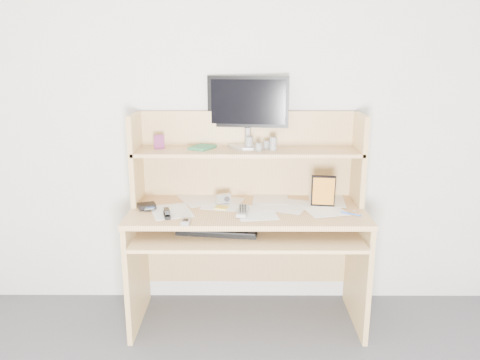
{
  "coord_description": "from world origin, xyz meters",
  "views": [
    {
      "loc": [
        -0.03,
        -1.18,
        1.63
      ],
      "look_at": [
        -0.04,
        1.43,
        0.94
      ],
      "focal_mm": 35.0,
      "sensor_mm": 36.0,
      "label": 1
    }
  ],
  "objects_px": {
    "keyboard": "(218,230)",
    "game_case": "(323,191)",
    "monitor": "(248,109)",
    "desk": "(247,213)",
    "tv_remote": "(243,211)"
  },
  "relations": [
    {
      "from": "keyboard",
      "to": "monitor",
      "type": "bearing_deg",
      "value": 74.18
    },
    {
      "from": "keyboard",
      "to": "monitor",
      "type": "relative_size",
      "value": 0.95
    },
    {
      "from": "tv_remote",
      "to": "game_case",
      "type": "height_order",
      "value": "game_case"
    },
    {
      "from": "keyboard",
      "to": "desk",
      "type": "bearing_deg",
      "value": 59.57
    },
    {
      "from": "tv_remote",
      "to": "game_case",
      "type": "distance_m",
      "value": 0.5
    },
    {
      "from": "monitor",
      "to": "keyboard",
      "type": "bearing_deg",
      "value": -106.07
    },
    {
      "from": "keyboard",
      "to": "game_case",
      "type": "height_order",
      "value": "game_case"
    },
    {
      "from": "game_case",
      "to": "desk",
      "type": "bearing_deg",
      "value": 179.59
    },
    {
      "from": "keyboard",
      "to": "tv_remote",
      "type": "height_order",
      "value": "tv_remote"
    },
    {
      "from": "desk",
      "to": "game_case",
      "type": "xyz_separation_m",
      "value": [
        0.45,
        -0.06,
        0.16
      ]
    },
    {
      "from": "keyboard",
      "to": "monitor",
      "type": "height_order",
      "value": "monitor"
    },
    {
      "from": "desk",
      "to": "keyboard",
      "type": "height_order",
      "value": "desk"
    },
    {
      "from": "keyboard",
      "to": "game_case",
      "type": "bearing_deg",
      "value": 21.67
    },
    {
      "from": "monitor",
      "to": "desk",
      "type": "bearing_deg",
      "value": -83.55
    },
    {
      "from": "tv_remote",
      "to": "game_case",
      "type": "xyz_separation_m",
      "value": [
        0.48,
        0.1,
        0.09
      ]
    }
  ]
}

